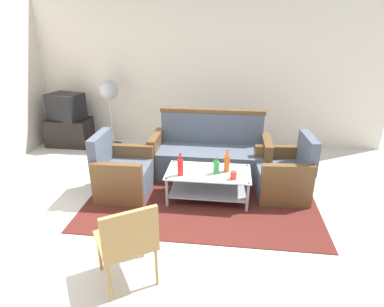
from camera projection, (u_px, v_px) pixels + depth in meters
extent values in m
plane|color=beige|center=(184.00, 233.00, 3.66)|extent=(14.00, 14.00, 0.00)
cube|color=silver|center=(207.00, 70.00, 5.93)|extent=(6.52, 0.12, 2.80)
cube|color=#511E19|center=(202.00, 194.00, 4.48)|extent=(3.02, 2.18, 0.01)
cube|color=#4C5666|center=(210.00, 162.00, 4.98)|extent=(1.60, 0.70, 0.42)
cube|color=#4C5666|center=(212.00, 128.00, 5.10)|extent=(1.60, 0.14, 0.48)
cube|color=brown|center=(266.00, 158.00, 4.85)|extent=(0.12, 0.70, 0.62)
cube|color=brown|center=(156.00, 153.00, 5.04)|extent=(0.12, 0.70, 0.62)
cube|color=brown|center=(212.00, 111.00, 5.00)|extent=(1.64, 0.10, 0.06)
cube|color=#4C5666|center=(126.00, 179.00, 4.45)|extent=(0.67, 0.61, 0.40)
cube|color=#4C5666|center=(101.00, 150.00, 4.32)|extent=(0.13, 0.60, 0.45)
cube|color=brown|center=(132.00, 164.00, 4.72)|extent=(0.66, 0.11, 0.58)
cube|color=brown|center=(117.00, 185.00, 4.11)|extent=(0.66, 0.11, 0.58)
cube|color=#4C5666|center=(280.00, 180.00, 4.42)|extent=(0.70, 0.65, 0.40)
cube|color=#4C5666|center=(308.00, 152.00, 4.24)|extent=(0.16, 0.61, 0.45)
cube|color=brown|center=(287.00, 186.00, 4.08)|extent=(0.67, 0.15, 0.58)
cube|color=brown|center=(276.00, 164.00, 4.69)|extent=(0.67, 0.15, 0.58)
cube|color=silver|center=(208.00, 172.00, 4.22)|extent=(1.10, 0.60, 0.02)
cube|color=#9E9EA5|center=(208.00, 190.00, 4.32)|extent=(1.00, 0.52, 0.02)
cylinder|color=#9E9EA5|center=(174.00, 175.00, 4.59)|extent=(0.04, 0.04, 0.40)
cylinder|color=#9E9EA5|center=(246.00, 179.00, 4.47)|extent=(0.04, 0.04, 0.40)
cylinder|color=#9E9EA5|center=(167.00, 192.00, 4.11)|extent=(0.04, 0.04, 0.40)
cylinder|color=#9E9EA5|center=(248.00, 197.00, 3.99)|extent=(0.04, 0.04, 0.40)
cylinder|color=red|center=(180.00, 167.00, 4.08)|extent=(0.08, 0.08, 0.21)
cylinder|color=red|center=(180.00, 157.00, 4.02)|extent=(0.03, 0.03, 0.09)
cylinder|color=#D85919|center=(227.00, 164.00, 4.18)|extent=(0.07, 0.07, 0.22)
cylinder|color=#D85919|center=(227.00, 152.00, 4.12)|extent=(0.03, 0.03, 0.10)
cylinder|color=#2D8C38|center=(216.00, 167.00, 4.14)|extent=(0.08, 0.08, 0.16)
cylinder|color=#2D8C38|center=(217.00, 159.00, 4.10)|extent=(0.03, 0.03, 0.07)
cylinder|color=red|center=(233.00, 175.00, 4.00)|extent=(0.08, 0.08, 0.10)
cube|color=black|center=(70.00, 132.00, 6.19)|extent=(0.80, 0.50, 0.52)
cube|color=black|center=(66.00, 107.00, 6.00)|extent=(0.70, 0.58, 0.48)
cube|color=black|center=(74.00, 104.00, 6.19)|extent=(0.49, 0.14, 0.36)
cylinder|color=#2D2D33|center=(114.00, 145.00, 6.24)|extent=(0.32, 0.32, 0.03)
cylinder|color=#B2B2B7|center=(112.00, 120.00, 6.05)|extent=(0.03, 0.03, 0.95)
sphere|color=#B2B2B7|center=(108.00, 90.00, 5.83)|extent=(0.36, 0.36, 0.36)
cube|color=#AD844C|center=(125.00, 240.00, 2.88)|extent=(0.66, 0.66, 0.04)
cube|color=#AD844C|center=(130.00, 233.00, 2.61)|extent=(0.42, 0.30, 0.40)
cylinder|color=#AD844C|center=(99.00, 252.00, 3.05)|extent=(0.03, 0.03, 0.42)
cylinder|color=#AD844C|center=(142.00, 240.00, 3.22)|extent=(0.03, 0.03, 0.42)
cylinder|color=#AD844C|center=(109.00, 282.00, 2.70)|extent=(0.03, 0.03, 0.42)
cylinder|color=#AD844C|center=(157.00, 266.00, 2.87)|extent=(0.03, 0.03, 0.42)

